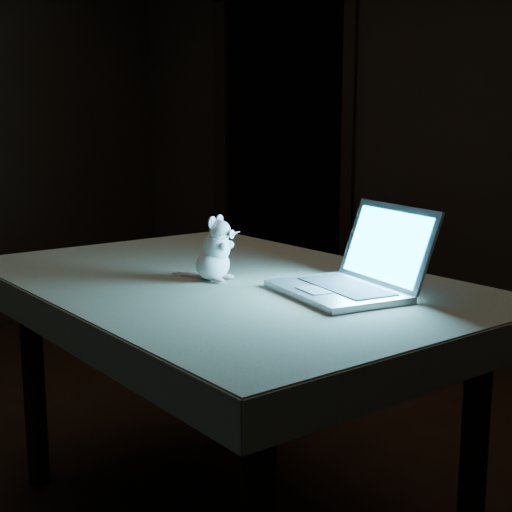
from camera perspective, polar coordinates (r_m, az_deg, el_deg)
The scene contains 7 objects.
floor at distance 2.75m, azimuth -2.64°, elevation -16.80°, with size 5.00×5.00×0.00m, color black.
back_wall at distance 4.74m, azimuth 14.20°, elevation 10.74°, with size 4.50×0.04×2.60m, color black.
doorway at distance 5.16m, azimuth 2.16°, elevation 8.41°, with size 1.06×0.36×2.13m, color black, non-canonical shape.
table at distance 2.31m, azimuth -2.20°, elevation -11.53°, with size 1.47×0.95×0.79m, color black, non-canonical shape.
tablecloth at distance 2.19m, azimuth -2.25°, elevation -3.12°, with size 1.58×1.05×0.10m, color #B9B297, non-canonical shape.
laptop at distance 1.98m, azimuth 6.26°, elevation 0.47°, with size 0.36×0.32×0.24m, color #AAAAAE, non-canonical shape.
plush_mouse at distance 2.16m, azimuth -3.36°, elevation 0.60°, with size 0.14×0.14×0.19m, color white, non-canonical shape.
Camera 1 is at (1.34, -2.04, 1.27)m, focal length 52.00 mm.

